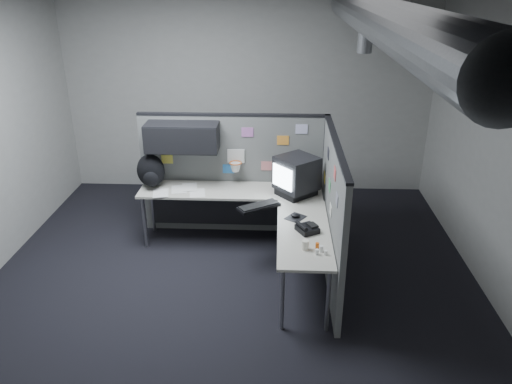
# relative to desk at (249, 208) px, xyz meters

# --- Properties ---
(room) EXTENTS (5.62, 5.62, 3.22)m
(room) POSITION_rel_desk_xyz_m (0.41, -0.70, 1.48)
(room) COLOR black
(room) RESTS_ON ground
(partition_back) EXTENTS (2.44, 0.42, 1.63)m
(partition_back) POSITION_rel_desk_xyz_m (-0.40, 0.53, 0.38)
(partition_back) COLOR #5F615F
(partition_back) RESTS_ON ground
(partition_right) EXTENTS (0.07, 2.23, 1.63)m
(partition_right) POSITION_rel_desk_xyz_m (0.95, -0.49, 0.21)
(partition_right) COLOR #5F615F
(partition_right) RESTS_ON ground
(desk) EXTENTS (2.31, 2.11, 0.73)m
(desk) POSITION_rel_desk_xyz_m (0.00, 0.00, 0.00)
(desk) COLOR #B5B2A3
(desk) RESTS_ON ground
(monitor) EXTENTS (0.60, 0.60, 0.49)m
(monitor) POSITION_rel_desk_xyz_m (0.57, 0.17, 0.37)
(monitor) COLOR black
(monitor) RESTS_ON desk
(keyboard) EXTENTS (0.52, 0.43, 0.04)m
(keyboard) POSITION_rel_desk_xyz_m (0.13, -0.24, 0.14)
(keyboard) COLOR black
(keyboard) RESTS_ON desk
(mouse) EXTENTS (0.27, 0.28, 0.05)m
(mouse) POSITION_rel_desk_xyz_m (0.56, -0.47, 0.13)
(mouse) COLOR black
(mouse) RESTS_ON desk
(phone) EXTENTS (0.27, 0.28, 0.10)m
(phone) POSITION_rel_desk_xyz_m (0.67, -0.79, 0.15)
(phone) COLOR black
(phone) RESTS_ON desk
(bottles) EXTENTS (0.13, 0.14, 0.07)m
(bottles) POSITION_rel_desk_xyz_m (0.77, -1.21, 0.15)
(bottles) COLOR silver
(bottles) RESTS_ON desk
(cup) EXTENTS (0.07, 0.07, 0.10)m
(cup) POSITION_rel_desk_xyz_m (0.63, -1.17, 0.17)
(cup) COLOR silver
(cup) RESTS_ON desk
(papers) EXTENTS (0.68, 0.50, 0.01)m
(papers) POSITION_rel_desk_xyz_m (-0.86, 0.21, 0.12)
(papers) COLOR white
(papers) RESTS_ON desk
(backpack) EXTENTS (0.38, 0.36, 0.43)m
(backpack) POSITION_rel_desk_xyz_m (-1.26, 0.32, 0.33)
(backpack) COLOR black
(backpack) RESTS_ON desk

